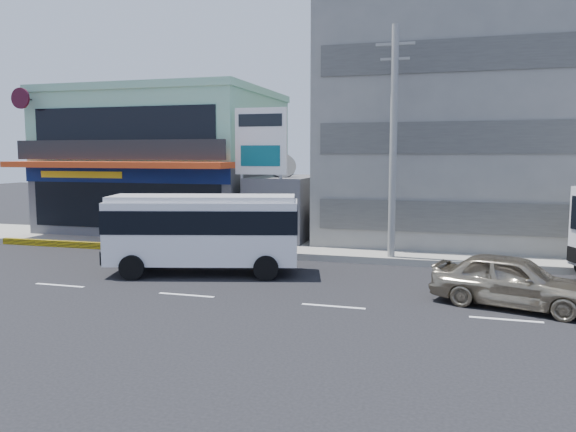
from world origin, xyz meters
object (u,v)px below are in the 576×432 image
object	(u,v)px
concrete_building	(485,110)
satellite_dish	(282,176)
shop_building	(169,165)
utility_pole_near	(393,143)
motorcycle_rider	(152,241)
minibus	(203,227)
billboard	(261,149)
sedan	(512,281)

from	to	relation	value
concrete_building	satellite_dish	size ratio (longest dim) A/B	10.67
shop_building	concrete_building	size ratio (longest dim) A/B	0.77
concrete_building	utility_pole_near	bearing A→B (deg)	-117.76
shop_building	motorcycle_rider	bearing A→B (deg)	-67.63
motorcycle_rider	satellite_dish	bearing A→B (deg)	44.10
minibus	utility_pole_near	bearing A→B (deg)	30.85
utility_pole_near	minibus	xyz separation A→B (m)	(-6.87, -4.10, -3.31)
concrete_building	minibus	xyz separation A→B (m)	(-10.87, -11.70, -5.16)
billboard	utility_pole_near	xyz separation A→B (m)	(6.50, -1.80, 0.22)
billboard	motorcycle_rider	xyz separation A→B (m)	(-4.35, -2.90, -4.26)
minibus	satellite_dish	bearing A→B (deg)	83.58
shop_building	utility_pole_near	size ratio (longest dim) A/B	1.24
minibus	motorcycle_rider	bearing A→B (deg)	143.04
shop_building	satellite_dish	size ratio (longest dim) A/B	8.27
utility_pole_near	satellite_dish	bearing A→B (deg)	149.04
motorcycle_rider	utility_pole_near	bearing A→B (deg)	5.80
shop_building	minibus	xyz separation A→B (m)	(7.13, -10.65, -2.16)
shop_building	motorcycle_rider	world-z (taller)	shop_building
concrete_building	billboard	world-z (taller)	concrete_building
utility_pole_near	sedan	xyz separation A→B (m)	(4.29, -5.90, -4.33)
concrete_building	sedan	distance (m)	14.85
minibus	sedan	world-z (taller)	minibus
utility_pole_near	motorcycle_rider	distance (m)	11.79
billboard	minibus	bearing A→B (deg)	-93.55
utility_pole_near	concrete_building	bearing A→B (deg)	62.24
sedan	utility_pole_near	bearing A→B (deg)	52.71
minibus	billboard	bearing A→B (deg)	86.45
utility_pole_near	sedan	size ratio (longest dim) A/B	2.07
satellite_dish	sedan	size ratio (longest dim) A/B	0.31
motorcycle_rider	concrete_building	bearing A→B (deg)	30.36
sedan	motorcycle_rider	world-z (taller)	motorcycle_rider
concrete_building	satellite_dish	distance (m)	11.30
concrete_building	minibus	size ratio (longest dim) A/B	2.07
shop_building	concrete_building	world-z (taller)	concrete_building
concrete_building	sedan	world-z (taller)	concrete_building
minibus	sedan	distance (m)	11.34
satellite_dish	motorcycle_rider	xyz separation A→B (m)	(-4.85, -4.70, -2.91)
minibus	concrete_building	bearing A→B (deg)	47.12
shop_building	minibus	world-z (taller)	shop_building
billboard	minibus	size ratio (longest dim) A/B	0.89
minibus	sedan	size ratio (longest dim) A/B	1.60
shop_building	satellite_dish	distance (m)	8.54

